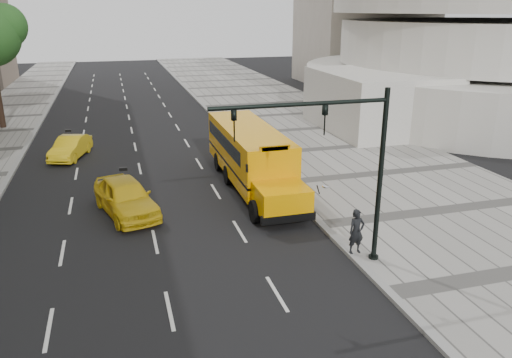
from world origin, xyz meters
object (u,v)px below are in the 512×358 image
object	(u,v)px
taxi_near	(126,197)
pedestrian	(356,232)
school_bus	(250,152)
traffic_signal	(344,158)
taxi_far	(70,147)

from	to	relation	value
taxi_near	pedestrian	bearing A→B (deg)	-54.39
pedestrian	school_bus	bearing A→B (deg)	96.64
school_bus	taxi_near	xyz separation A→B (m)	(-6.46, -2.42, -0.93)
traffic_signal	taxi_far	bearing A→B (deg)	120.43
taxi_near	school_bus	bearing A→B (deg)	5.06
taxi_far	pedestrian	world-z (taller)	pedestrian
school_bus	pedestrian	size ratio (longest dim) A/B	6.70
taxi_far	taxi_near	bearing A→B (deg)	-56.57
taxi_far	traffic_signal	xyz separation A→B (m)	(10.14, -17.27, 3.42)
taxi_far	pedestrian	distance (m)	20.04
taxi_near	traffic_signal	xyz separation A→B (m)	(7.15, -7.13, 3.26)
taxi_near	taxi_far	xyz separation A→B (m)	(-2.99, 10.14, -0.15)
taxi_near	taxi_far	distance (m)	10.57
pedestrian	traffic_signal	distance (m)	3.28
taxi_far	traffic_signal	size ratio (longest dim) A/B	0.64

